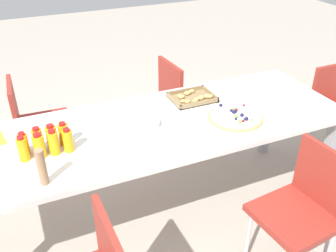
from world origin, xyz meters
The scene contains 18 objects.
ground_plane centered at (0.00, 0.00, 0.00)m, with size 12.00×12.00×0.00m, color #B2A899.
party_table centered at (0.00, 0.00, 0.69)m, with size 2.54×0.84×0.75m.
chair_far_left centered at (-0.66, 0.81, 0.50)m, with size 0.42×0.42×0.83m.
chair_near_right centered at (0.60, -0.76, 0.50)m, with size 0.44×0.44×0.83m.
chair_far_right centered at (0.56, 0.73, 0.50)m, with size 0.43×0.43×0.83m.
juice_bottle_0 centered at (-0.77, -0.07, 0.82)m, with size 0.05×0.05×0.15m.
juice_bottle_1 centered at (-0.68, -0.08, 0.82)m, with size 0.06×0.06×0.15m.
juice_bottle_2 centered at (-0.61, -0.08, 0.82)m, with size 0.06×0.06×0.15m.
juice_bottle_3 centered at (-0.53, -0.08, 0.82)m, with size 0.06×0.06×0.14m.
juice_bottle_4 centered at (-0.76, -0.01, 0.81)m, with size 0.06×0.06×0.13m.
juice_bottle_5 centered at (-0.68, -0.01, 0.82)m, with size 0.06×0.06×0.15m.
juice_bottle_6 centered at (-0.61, -0.01, 0.82)m, with size 0.06×0.06×0.14m.
juice_bottle_7 centered at (-0.54, -0.01, 0.82)m, with size 0.06×0.06×0.14m.
fruit_pizza centered at (0.51, -0.14, 0.76)m, with size 0.35×0.35×0.05m.
snack_tray centered at (0.39, 0.21, 0.76)m, with size 0.30×0.24×0.04m.
plate_stack centered at (-0.06, 0.01, 0.77)m, with size 0.21×0.21×0.03m.
napkin_stack centered at (0.96, 0.07, 0.76)m, with size 0.15×0.15×0.02m, color white.
cardboard_tube centered at (-0.70, -0.32, 0.85)m, with size 0.04×0.04×0.20m, color #9E7A56.
Camera 1 is at (-0.72, -1.90, 1.95)m, focal length 40.33 mm.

